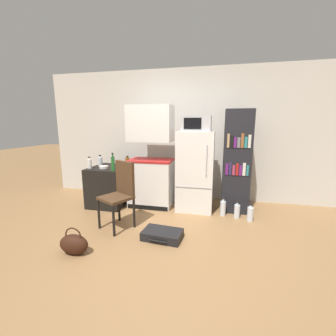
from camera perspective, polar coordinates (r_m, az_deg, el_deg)
The scene contains 18 objects.
ground_plane at distance 3.09m, azimuth -1.23°, elevation -18.47°, with size 24.00×24.00×0.00m, color olive.
wall_back at distance 4.63m, azimuth 7.27°, elevation 8.24°, with size 6.40×0.10×2.60m.
side_table at distance 4.47m, azimuth -14.53°, elevation -4.30°, with size 0.65×0.79×0.73m.
kitchen_hutch at distance 4.17m, azimuth -4.30°, elevation 1.86°, with size 0.80×0.56×1.85m.
refrigerator at distance 4.02m, azimuth 6.96°, elevation -0.78°, with size 0.63×0.60×1.40m.
microwave at distance 3.94m, azimuth 7.24°, elevation 11.17°, with size 0.50×0.40×0.27m.
bookshelf at distance 4.07m, azimuth 17.04°, elevation 1.56°, with size 0.46×0.41×1.77m.
bottle_amber_beer at distance 4.58m, azimuth -10.26°, elevation 1.82°, with size 0.08×0.08×0.17m.
bottle_green_tall at distance 3.95m, azimuth -13.81°, elevation 1.13°, with size 0.06×0.06×0.32m.
bottle_milk_white at distance 4.32m, azimuth -19.29°, elevation 1.10°, with size 0.08×0.08×0.21m.
bottle_clear_short at distance 4.52m, azimuth -16.83°, elevation 1.64°, with size 0.09×0.09×0.21m.
bowl at distance 4.26m, azimuth -16.00°, elevation 0.22°, with size 0.16×0.16×0.04m.
chair at distance 3.41m, azimuth -11.92°, elevation -5.30°, with size 0.54×0.54×0.99m.
suitcase_large_flat at distance 3.17m, azimuth -1.45°, elevation -16.55°, with size 0.55×0.39×0.11m.
handbag at distance 3.03m, azimuth -22.78°, elevation -17.36°, with size 0.36×0.20×0.33m.
water_bottle_front at distance 3.92m, azimuth 17.11°, elevation -10.38°, with size 0.09×0.09×0.29m.
water_bottle_middle at distance 3.87m, azimuth 20.16°, elevation -10.85°, with size 0.10×0.10×0.29m.
water_bottle_back at distance 3.96m, azimuth 13.79°, elevation -9.80°, with size 0.09×0.09×0.32m.
Camera 1 is at (0.66, -2.60, 1.53)m, focal length 24.00 mm.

